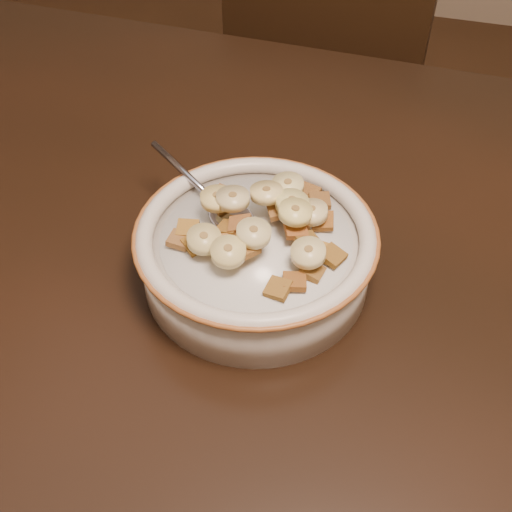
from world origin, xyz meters
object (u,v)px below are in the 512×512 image
(spoon, at_px, (232,217))
(chair, at_px, (296,174))
(cereal_bowl, at_px, (256,259))
(table, at_px, (126,246))

(spoon, bearing_deg, chair, -142.88)
(cereal_bowl, bearing_deg, chair, 98.18)
(spoon, bearing_deg, table, -59.79)
(cereal_bowl, bearing_deg, table, 171.89)
(table, xyz_separation_m, chair, (0.08, 0.53, -0.29))
(table, height_order, spoon, spoon)
(table, height_order, cereal_bowl, cereal_bowl)
(table, distance_m, chair, 0.60)
(chair, xyz_separation_m, cereal_bowl, (0.08, -0.55, 0.33))
(chair, relative_size, cereal_bowl, 4.06)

